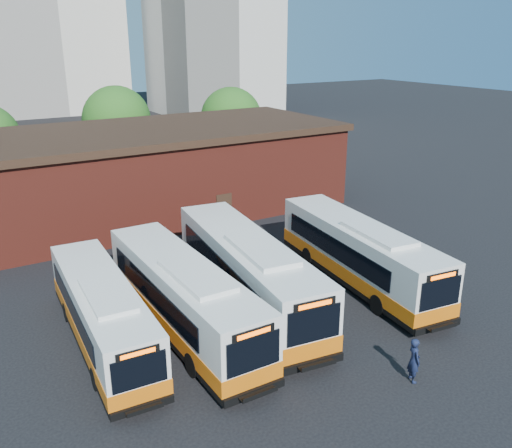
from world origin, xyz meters
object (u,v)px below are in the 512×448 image
bus_west (103,316)px  bus_midwest (184,300)px  bus_east (359,256)px  transit_worker (414,360)px  bus_mideast (248,274)px

bus_west → bus_midwest: bearing=-8.8°
bus_east → transit_worker: bus_east is taller
transit_worker → bus_west: bearing=65.5°
bus_west → bus_midwest: bus_midwest is taller
bus_west → bus_east: 13.75m
bus_midwest → bus_mideast: 3.81m
bus_mideast → transit_worker: 9.16m
bus_mideast → bus_east: size_ratio=1.05×
bus_west → transit_worker: bearing=-40.1°
bus_midwest → bus_mideast: size_ratio=0.93×
bus_midwest → bus_east: size_ratio=0.98×
bus_east → transit_worker: bearing=-111.1°
bus_mideast → transit_worker: size_ratio=7.36×
bus_west → bus_mideast: bearing=2.5°
bus_midwest → bus_east: (10.24, -0.21, 0.01)m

